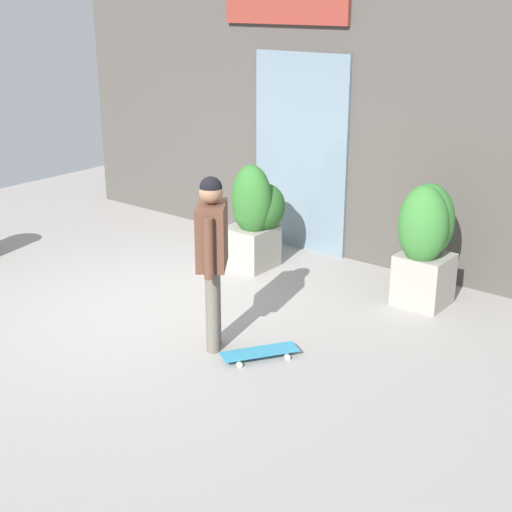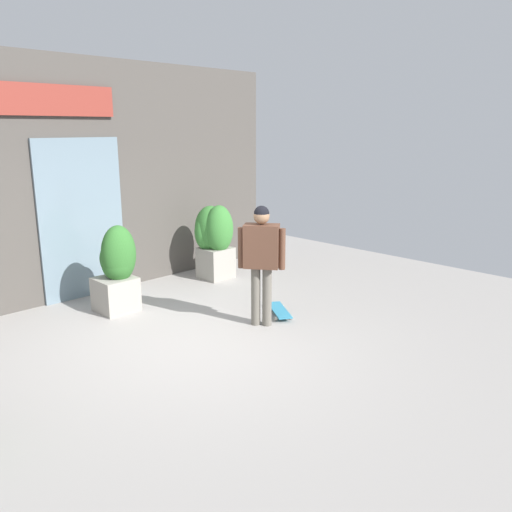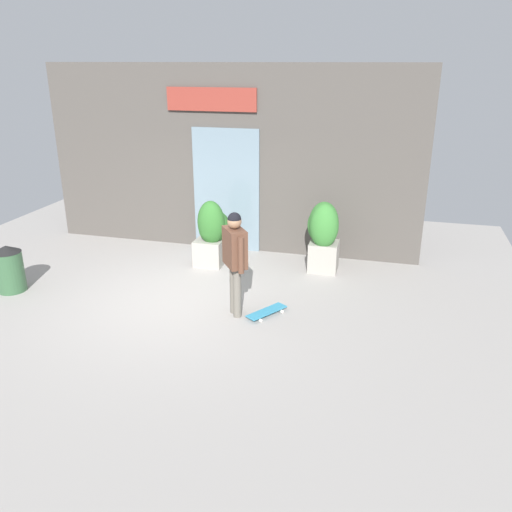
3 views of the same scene
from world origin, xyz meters
name	(u,v)px [view 1 (image 1 of 3)]	position (x,y,z in m)	size (l,w,h in m)	color
ground_plane	(152,312)	(0.00, 0.00, 0.00)	(12.00, 12.00, 0.00)	#9E9993
building_facade	(309,106)	(0.00, 2.91, 1.89)	(7.97, 0.31, 3.80)	#4C4742
skateboarder	(212,245)	(1.08, -0.20, 1.05)	(0.49, 0.55, 1.70)	#666056
skateboard	(260,352)	(1.57, -0.10, 0.06)	(0.57, 0.73, 0.08)	teal
planter_box_left	(255,216)	(0.00, 1.79, 0.67)	(0.65, 0.67, 1.32)	gray
planter_box_right	(425,235)	(2.14, 2.06, 0.79)	(0.62, 0.73, 1.37)	gray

